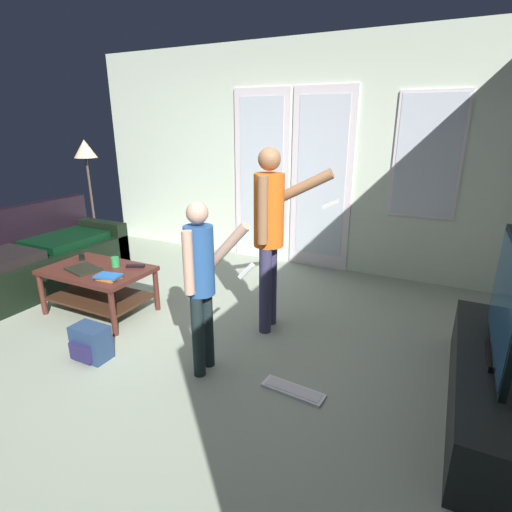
# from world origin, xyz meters

# --- Properties ---
(ground_plane) EXTENTS (5.42, 4.95, 0.02)m
(ground_plane) POSITION_xyz_m (0.00, 0.00, -0.01)
(ground_plane) COLOR #96A28C
(wall_back_with_doors) EXTENTS (5.42, 0.09, 2.70)m
(wall_back_with_doors) POSITION_xyz_m (0.06, 2.44, 1.31)
(wall_back_with_doors) COLOR silver
(wall_back_with_doors) RESTS_ON ground_plane
(leather_couch) EXTENTS (0.85, 2.06, 0.86)m
(leather_couch) POSITION_xyz_m (-2.06, 0.33, 0.29)
(leather_couch) COLOR black
(leather_couch) RESTS_ON ground_plane
(coffee_table) EXTENTS (0.97, 0.63, 0.45)m
(coffee_table) POSITION_xyz_m (-0.89, 0.22, 0.33)
(coffee_table) COLOR #4D241C
(coffee_table) RESTS_ON ground_plane
(tv_stand) EXTENTS (0.41, 1.71, 0.38)m
(tv_stand) POSITION_xyz_m (2.36, 0.28, 0.19)
(tv_stand) COLOR black
(tv_stand) RESTS_ON ground_plane
(flat_screen_tv) EXTENTS (0.08, 1.02, 0.73)m
(flat_screen_tv) POSITION_xyz_m (2.36, 0.28, 0.75)
(flat_screen_tv) COLOR black
(flat_screen_tv) RESTS_ON tv_stand
(person_adult) EXTENTS (0.64, 0.49, 1.56)m
(person_adult) POSITION_xyz_m (0.69, 0.67, 0.94)
(person_adult) COLOR #393657
(person_adult) RESTS_ON ground_plane
(person_child) EXTENTS (0.44, 0.36, 1.26)m
(person_child) POSITION_xyz_m (0.54, -0.13, 0.75)
(person_child) COLOR #1B2728
(person_child) RESTS_ON ground_plane
(floor_lamp) EXTENTS (0.29, 0.29, 1.54)m
(floor_lamp) POSITION_xyz_m (-2.34, 1.52, 1.30)
(floor_lamp) COLOR #31262C
(floor_lamp) RESTS_ON ground_plane
(backpack) EXTENTS (0.28, 0.21, 0.27)m
(backpack) POSITION_xyz_m (-0.34, -0.40, 0.13)
(backpack) COLOR navy
(backpack) RESTS_ON ground_plane
(loose_keyboard) EXTENTS (0.45, 0.17, 0.02)m
(loose_keyboard) POSITION_xyz_m (1.21, -0.08, 0.01)
(loose_keyboard) COLOR white
(loose_keyboard) RESTS_ON ground_plane
(laptop_closed) EXTENTS (0.35, 0.29, 0.02)m
(laptop_closed) POSITION_xyz_m (-0.96, 0.13, 0.46)
(laptop_closed) COLOR black
(laptop_closed) RESTS_ON coffee_table
(cup_near_edge) EXTENTS (0.08, 0.08, 0.09)m
(cup_near_edge) POSITION_xyz_m (-0.77, 0.34, 0.50)
(cup_near_edge) COLOR green
(cup_near_edge) RESTS_ON coffee_table
(tv_remote_black) EXTENTS (0.16, 0.15, 0.02)m
(tv_remote_black) POSITION_xyz_m (-1.25, 0.37, 0.46)
(tv_remote_black) COLOR black
(tv_remote_black) RESTS_ON coffee_table
(dvd_remote_slim) EXTENTS (0.17, 0.12, 0.02)m
(dvd_remote_slim) POSITION_xyz_m (-0.59, 0.41, 0.46)
(dvd_remote_slim) COLOR black
(dvd_remote_slim) RESTS_ON coffee_table
(book_stack) EXTENTS (0.24, 0.18, 0.04)m
(book_stack) POSITION_xyz_m (-0.59, 0.07, 0.47)
(book_stack) COLOR orange
(book_stack) RESTS_ON coffee_table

